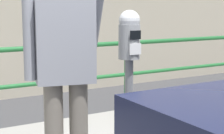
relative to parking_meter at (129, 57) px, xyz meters
The scene contains 3 objects.
parking_meter is the anchor object (origin of this frame).
pedestrian_at_meter 0.54m from the parking_meter, 168.40° to the left, with size 0.69×0.43×1.74m.
background_railing 1.77m from the parking_meter, 90.46° to the left, with size 24.06×0.06×0.99m.
Camera 1 is at (-1.66, -2.19, 1.57)m, focal length 60.37 mm.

